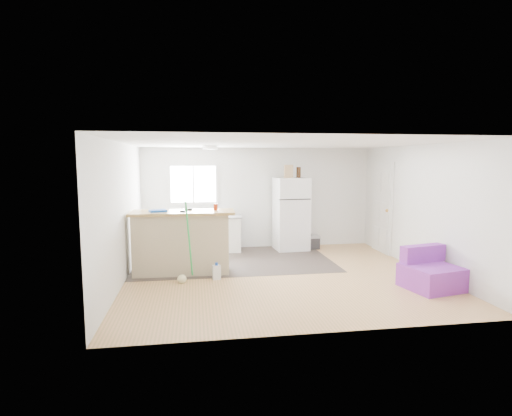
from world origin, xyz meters
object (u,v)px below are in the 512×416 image
Objects in this scene: mop at (184,269)px; bottle_right at (298,172)px; cardboard_box at (289,171)px; bottle_left at (299,172)px; peninsula at (182,242)px; cooler at (310,242)px; refrigerator at (291,214)px; red_cup at (216,207)px; blue_tray at (158,211)px; cleaner_jug at (217,272)px; purple_seat at (430,274)px; kitchen_cabinets at (202,233)px.

bottle_right reaches higher than mop.
cardboard_box reaches higher than bottle_left.
cooler is (2.97, 1.63, -0.43)m from peninsula.
refrigerator is at bearing 40.60° from cardboard_box.
bottle_right is at bearing 93.61° from bottle_left.
cardboard_box is at bearing 40.92° from red_cup.
red_cup reaches higher than blue_tray.
cleaner_jug is at bearing -130.17° from cardboard_box.
refrigerator is 1.20× the size of mop.
purple_seat is at bearing -18.73° from blue_tray.
bottle_left is (-0.31, -0.06, 1.66)m from cooler.
peninsula is 6.39× the size of cardboard_box.
refrigerator is 1.79× the size of purple_seat.
purple_seat reaches higher than cooler.
bottle_left reaches higher than cleaner_jug.
peninsula is 3.42m from cooler.
cardboard_box is at bearing 29.95° from blue_tray.
refrigerator is 5.58× the size of cleaner_jug.
cardboard_box is (2.83, 1.63, 0.67)m from blue_tray.
bottle_right is (0.24, 0.08, -0.03)m from cardboard_box.
mop is 4.74× the size of blue_tray.
bottle_right is (2.26, -0.08, 1.40)m from kitchen_cabinets.
peninsula is at bearing 129.93° from cleaner_jug.
mop is (-0.57, -0.09, 0.10)m from cleaner_jug.
cleaner_jug is (-2.36, -2.17, -0.03)m from cooler.
bottle_right reaches higher than peninsula.
kitchen_cabinets is at bearing 175.59° from bottle_left.
bottle_left is (2.62, 2.19, 1.60)m from mop.
bottle_left reaches higher than blue_tray.
cleaner_jug is (0.22, -2.28, -0.29)m from kitchen_cabinets.
kitchen_cabinets is 0.98× the size of peninsula.
cooler is 3.56× the size of red_cup.
blue_tray is at bearing -150.93° from bottle_right.
refrigerator is at bearing 57.65° from mop.
kitchen_cabinets is 1.79m from peninsula.
purple_seat is 7.92× the size of red_cup.
peninsula is at bearing -153.55° from cooler.
peninsula is 1.13× the size of refrigerator.
kitchen_cabinets is at bearing 173.99° from refrigerator.
kitchen_cabinets is 7.55× the size of bottle_right.
bottle_left reaches higher than kitchen_cabinets.
purple_seat is 4.13m from mop.
cleaner_jug is 1.55m from blue_tray.
peninsula is 1.35× the size of mop.
kitchen_cabinets is 1.89m from red_cup.
refrigerator is 6.80× the size of bottle_left.
cooler is 3.91m from blue_tray.
cleaner_jug is at bearing -139.63° from cooler.
purple_seat is 3.86m from bottle_right.
refrigerator is at bearing 40.90° from red_cup.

